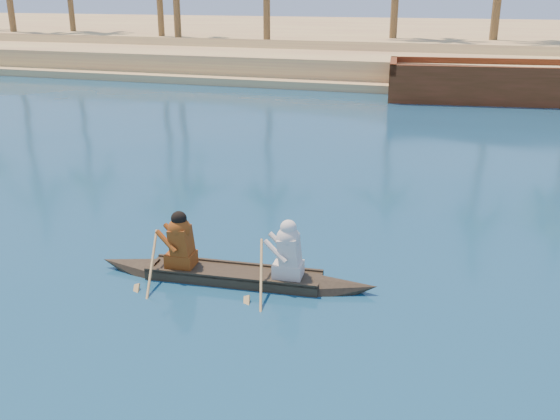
% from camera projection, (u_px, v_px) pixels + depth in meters
% --- Properties ---
extents(ground, '(160.00, 160.00, 0.00)m').
position_uv_depth(ground, '(226.00, 362.00, 7.81)').
color(ground, navy).
rests_on(ground, ground).
extents(sandy_embankment, '(150.00, 51.00, 1.50)m').
position_uv_depth(sandy_embankment, '(451.00, 42.00, 49.73)').
color(sandy_embankment, '#DDCB7D').
rests_on(sandy_embankment, ground).
extents(shrub_cluster, '(100.00, 6.00, 2.40)m').
position_uv_depth(shrub_cluster, '(436.00, 50.00, 35.69)').
color(shrub_cluster, '#213413').
rests_on(shrub_cluster, ground).
extents(canoe, '(4.62, 0.99, 1.26)m').
position_uv_depth(canoe, '(234.00, 266.00, 9.92)').
color(canoe, '#342A1C').
rests_on(canoe, ground).
extents(barge_mid, '(11.36, 5.06, 1.83)m').
position_uv_depth(barge_mid, '(521.00, 85.00, 26.25)').
color(barge_mid, maroon).
rests_on(barge_mid, ground).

